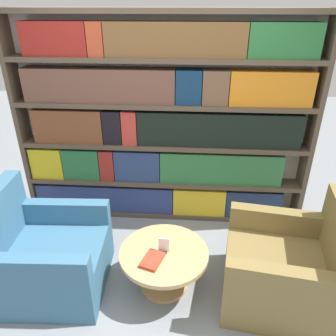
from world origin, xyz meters
TOP-DOWN VIEW (x-y plane):
  - ground_plane at (0.00, 0.00)m, footprint 14.00×14.00m
  - bookshelf at (-0.01, 1.36)m, footprint 3.19×0.30m
  - armchair_left at (-0.96, 0.14)m, footprint 0.98×0.91m
  - armchair_right at (1.15, 0.13)m, footprint 1.06×1.00m
  - coffee_table at (0.10, 0.18)m, footprint 0.78×0.78m
  - table_sign at (0.10, 0.18)m, footprint 0.09×0.06m
  - stray_book at (0.01, 0.06)m, footprint 0.21×0.26m

SIDE VIEW (x-z plane):
  - ground_plane at x=0.00m, z-range 0.00..0.00m
  - coffee_table at x=0.10m, z-range 0.09..0.49m
  - armchair_left at x=-0.96m, z-range -0.16..0.79m
  - armchair_right at x=1.15m, z-range -0.16..0.79m
  - stray_book at x=0.01m, z-range 0.40..0.43m
  - table_sign at x=0.10m, z-range 0.39..0.54m
  - bookshelf at x=-0.01m, z-range -0.03..2.26m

